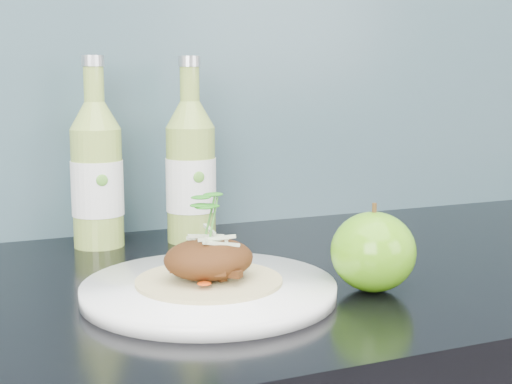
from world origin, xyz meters
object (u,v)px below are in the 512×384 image
at_px(cider_bottle_left, 97,175).
at_px(green_apple, 373,252).
at_px(cider_bottle_right, 191,172).
at_px(dinner_plate, 209,290).

bearing_deg(cider_bottle_left, green_apple, -74.86).
height_order(cider_bottle_left, cider_bottle_right, same).
distance_m(dinner_plate, cider_bottle_right, 0.29).
height_order(dinner_plate, cider_bottle_right, cider_bottle_right).
xyz_separation_m(dinner_plate, cider_bottle_right, (0.07, 0.26, 0.09)).
distance_m(green_apple, cider_bottle_right, 0.33).
bearing_deg(green_apple, dinner_plate, 164.28).
xyz_separation_m(dinner_plate, green_apple, (0.17, -0.05, 0.04)).
relative_size(dinner_plate, cider_bottle_right, 1.11).
bearing_deg(dinner_plate, cider_bottle_left, 102.64).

